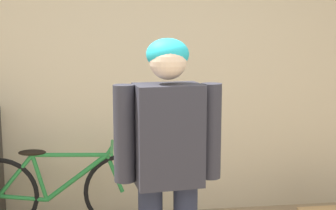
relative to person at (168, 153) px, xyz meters
name	(u,v)px	position (x,y,z in m)	size (l,w,h in m)	color
wall_back	(144,69)	(-0.01, 1.51, 0.35)	(8.00, 0.07, 2.60)	beige
person	(168,153)	(0.00, 0.00, 0.00)	(0.61, 0.29, 1.59)	#23283D
bicycle	(61,190)	(-0.72, 1.18, -0.60)	(1.62, 0.46, 0.70)	black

